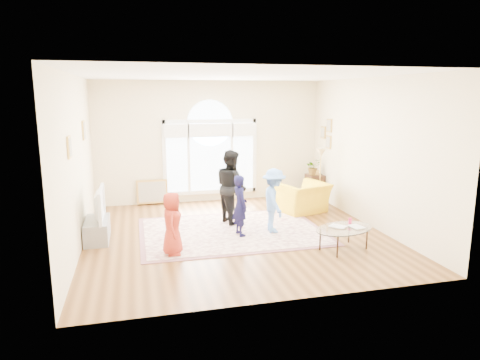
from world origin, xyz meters
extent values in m
plane|color=#543214|center=(0.00, 0.00, 0.00)|extent=(6.00, 6.00, 0.00)
plane|color=beige|center=(0.00, 3.00, 1.60)|extent=(6.00, 0.00, 6.00)
plane|color=beige|center=(0.00, -3.00, 1.60)|extent=(6.00, 0.00, 6.00)
plane|color=beige|center=(-3.00, 0.00, 1.60)|extent=(0.00, 6.00, 6.00)
plane|color=beige|center=(3.00, 0.00, 1.60)|extent=(0.00, 6.00, 6.00)
plane|color=white|center=(0.00, 0.00, 3.20)|extent=(6.00, 6.00, 0.00)
cube|color=white|center=(0.00, 2.96, 0.25)|extent=(2.50, 0.08, 0.10)
cube|color=white|center=(0.00, 2.96, 2.15)|extent=(2.50, 0.08, 0.10)
cube|color=white|center=(-1.22, 2.96, 1.20)|extent=(0.10, 0.08, 2.00)
cube|color=white|center=(1.22, 2.96, 1.20)|extent=(0.10, 0.08, 2.00)
cube|color=#C6E2FF|center=(-0.90, 2.96, 1.20)|extent=(0.55, 0.02, 1.80)
cube|color=#C6E2FF|center=(0.90, 2.96, 1.20)|extent=(0.55, 0.02, 1.80)
cube|color=#C6E2FF|center=(0.00, 2.96, 1.20)|extent=(1.10, 0.02, 1.80)
cylinder|color=#C6E2FF|center=(0.00, 2.96, 2.10)|extent=(1.20, 0.02, 1.20)
cube|color=white|center=(-0.59, 2.95, 1.20)|extent=(0.07, 0.04, 1.80)
cube|color=white|center=(0.59, 2.95, 1.20)|extent=(0.07, 0.04, 1.80)
cube|color=white|center=(-0.90, 2.88, 1.92)|extent=(0.65, 0.12, 0.35)
cube|color=white|center=(0.00, 2.88, 1.92)|extent=(1.20, 0.12, 0.35)
cube|color=white|center=(0.90, 2.88, 1.92)|extent=(0.65, 0.12, 0.35)
cube|color=tan|center=(-2.98, 1.30, 2.10)|extent=(0.03, 0.34, 0.40)
cube|color=#ADA38E|center=(-2.96, 1.30, 2.10)|extent=(0.01, 0.28, 0.34)
cube|color=tan|center=(-2.98, -0.90, 2.00)|extent=(0.03, 0.30, 0.36)
cube|color=#ADA38E|center=(-2.96, -0.90, 2.00)|extent=(0.01, 0.24, 0.30)
cube|color=tan|center=(2.98, 2.05, 2.05)|extent=(0.03, 0.28, 0.34)
cube|color=#ADA38E|center=(2.96, 2.05, 2.05)|extent=(0.01, 0.22, 0.28)
cube|color=tan|center=(2.98, 2.05, 1.62)|extent=(0.03, 0.28, 0.34)
cube|color=#ADA38E|center=(2.96, 2.05, 1.62)|extent=(0.01, 0.22, 0.28)
cube|color=tan|center=(2.98, 2.40, 1.84)|extent=(0.03, 0.26, 0.32)
cube|color=#ADA38E|center=(2.96, 2.40, 1.84)|extent=(0.01, 0.20, 0.26)
cube|color=beige|center=(-0.05, 0.20, 0.01)|extent=(3.60, 2.60, 0.02)
cube|color=#825156|center=(-0.05, 0.20, 0.01)|extent=(3.80, 2.80, 0.01)
cube|color=gray|center=(-2.75, 0.30, 0.21)|extent=(0.45, 1.00, 0.42)
imported|color=black|center=(-2.75, 0.30, 0.73)|extent=(0.14, 1.09, 0.63)
cube|color=#67E7C9|center=(-2.66, 0.30, 0.73)|extent=(0.02, 0.89, 0.51)
ellipsoid|color=silver|center=(1.73, -1.35, 0.41)|extent=(1.39, 1.13, 0.02)
cylinder|color=black|center=(2.02, -1.02, 0.20)|extent=(0.03, 0.03, 0.40)
cylinder|color=black|center=(1.29, -1.27, 0.20)|extent=(0.03, 0.03, 0.40)
cylinder|color=black|center=(2.16, -1.43, 0.20)|extent=(0.03, 0.03, 0.40)
cylinder|color=black|center=(1.44, -1.69, 0.20)|extent=(0.03, 0.03, 0.40)
imported|color=#B2A58C|center=(1.56, -1.35, 0.43)|extent=(0.35, 0.36, 0.03)
imported|color=#B2A58C|center=(1.86, -1.40, 0.43)|extent=(0.26, 0.32, 0.02)
cylinder|color=#D72C5A|center=(1.95, -1.16, 0.48)|extent=(0.07, 0.07, 0.12)
imported|color=yellow|center=(1.99, 1.29, 0.36)|extent=(1.36, 1.27, 0.72)
cube|color=black|center=(2.78, 2.39, 0.35)|extent=(0.40, 0.50, 0.70)
cylinder|color=black|center=(2.58, 1.63, 0.01)|extent=(0.20, 0.20, 0.02)
cylinder|color=#B48B37|center=(2.58, 1.63, 0.68)|extent=(0.02, 0.02, 1.35)
cone|color=#CCB284|center=(2.58, 1.63, 1.40)|extent=(0.26, 0.26, 0.22)
cylinder|color=white|center=(2.70, 2.36, 0.35)|extent=(0.20, 0.20, 0.70)
imported|color=#33722D|center=(2.70, 2.36, 0.92)|extent=(0.46, 0.42, 0.44)
cube|color=tan|center=(-1.57, 2.90, 0.00)|extent=(0.80, 0.14, 0.62)
imported|color=#AF3021|center=(-1.37, -0.85, 0.59)|extent=(0.45, 0.61, 1.13)
imported|color=#101034|center=(0.06, -0.11, 0.64)|extent=(0.36, 0.49, 1.24)
imported|color=black|center=(0.09, 0.84, 0.84)|extent=(0.80, 0.93, 1.63)
imported|color=#5F92E2|center=(0.79, -0.06, 0.69)|extent=(0.56, 0.90, 1.33)
camera|label=1|loc=(-1.95, -8.22, 2.83)|focal=32.00mm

